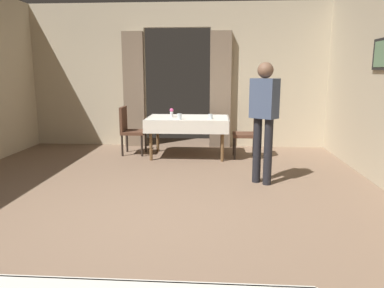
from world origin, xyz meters
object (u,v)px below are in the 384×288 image
at_px(dining_table_mid, 188,122).
at_px(glass_mid_b, 180,116).
at_px(chair_mid_right, 249,131).
at_px(glass_mid_c, 210,116).
at_px(flower_vase_mid, 171,112).
at_px(chair_mid_left, 130,128).
at_px(person_waiter_by_doorway, 264,113).

bearing_deg(dining_table_mid, glass_mid_b, -110.26).
height_order(chair_mid_right, glass_mid_c, chair_mid_right).
relative_size(chair_mid_right, flower_vase_mid, 5.49).
bearing_deg(flower_vase_mid, chair_mid_right, -1.75).
distance_m(chair_mid_left, glass_mid_c, 1.64).
relative_size(glass_mid_b, glass_mid_c, 1.18).
bearing_deg(chair_mid_right, person_waiter_by_doorway, -88.24).
relative_size(chair_mid_left, person_waiter_by_doorway, 0.54).
height_order(chair_mid_left, glass_mid_b, chair_mid_left).
xyz_separation_m(dining_table_mid, person_waiter_by_doorway, (1.20, -1.67, 0.36)).
bearing_deg(dining_table_mid, chair_mid_right, -2.51).
height_order(chair_mid_left, glass_mid_c, chair_mid_left).
bearing_deg(chair_mid_left, person_waiter_by_doorway, -37.15).
xyz_separation_m(chair_mid_right, glass_mid_b, (-1.28, -0.29, 0.29)).
distance_m(glass_mid_c, person_waiter_by_doorway, 1.65).
xyz_separation_m(dining_table_mid, flower_vase_mid, (-0.31, -0.01, 0.17)).
bearing_deg(glass_mid_c, dining_table_mid, 151.74).
xyz_separation_m(chair_mid_right, glass_mid_c, (-0.72, -0.18, 0.28)).
xyz_separation_m(chair_mid_left, person_waiter_by_doorway, (2.35, -1.78, 0.51)).
relative_size(dining_table_mid, chair_mid_left, 1.65).
bearing_deg(chair_mid_left, dining_table_mid, -5.40).
relative_size(flower_vase_mid, glass_mid_c, 1.86).
bearing_deg(dining_table_mid, glass_mid_c, -28.26).
height_order(flower_vase_mid, person_waiter_by_doorway, person_waiter_by_doorway).
height_order(glass_mid_b, glass_mid_c, glass_mid_b).
relative_size(dining_table_mid, chair_mid_right, 1.65).
distance_m(flower_vase_mid, glass_mid_c, 0.78).
bearing_deg(chair_mid_left, glass_mid_b, -23.61).
relative_size(dining_table_mid, person_waiter_by_doorway, 0.89).
xyz_separation_m(glass_mid_c, person_waiter_by_doorway, (0.77, -1.44, 0.23)).
bearing_deg(person_waiter_by_doorway, dining_table_mid, 125.66).
bearing_deg(glass_mid_c, person_waiter_by_doorway, -61.83).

